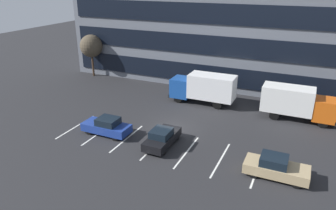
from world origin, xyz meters
TOP-DOWN VIEW (x-y plane):
  - ground_plane at (0.00, 0.00)m, footprint 120.00×120.00m
  - office_building at (0.00, 17.95)m, footprint 40.26×13.01m
  - lot_markings at (0.00, -3.66)m, footprint 16.94×5.40m
  - box_truck_blue at (0.55, 7.05)m, footprint 7.18×2.38m
  - box_truck_orange at (10.15, 6.70)m, footprint 6.97×2.31m
  - sedan_tan at (9.68, -4.21)m, footprint 4.39×1.84m
  - sedan_navy at (-4.88, -3.61)m, footprint 4.34×1.82m
  - sedan_black at (0.51, -3.48)m, footprint 1.75×4.19m
  - bare_tree at (-17.00, 10.66)m, footprint 3.08×3.08m

SIDE VIEW (x-z plane):
  - ground_plane at x=0.00m, z-range 0.00..0.00m
  - lot_markings at x=0.00m, z-range 0.00..0.01m
  - sedan_black at x=0.51m, z-range -0.04..1.46m
  - sedan_navy at x=-4.88m, z-range -0.04..1.51m
  - sedan_tan at x=9.68m, z-range -0.04..1.53m
  - box_truck_orange at x=10.15m, z-range 0.20..3.44m
  - box_truck_blue at x=0.55m, z-range 0.21..3.54m
  - bare_tree at x=-17.00m, z-range 1.33..7.11m
  - office_building at x=0.00m, z-range 0.00..18.00m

